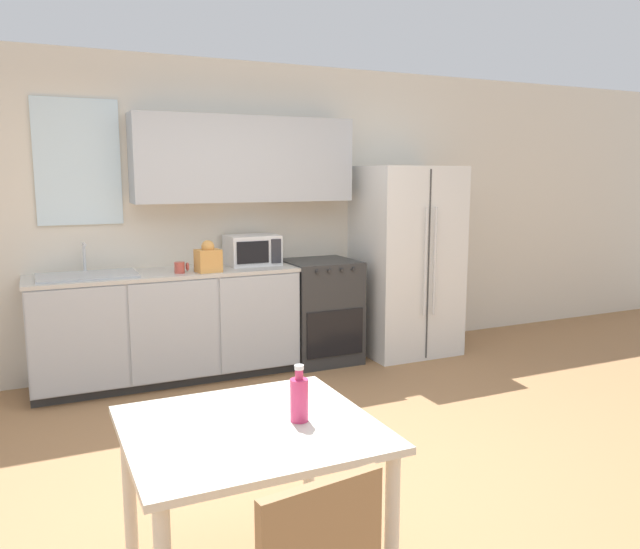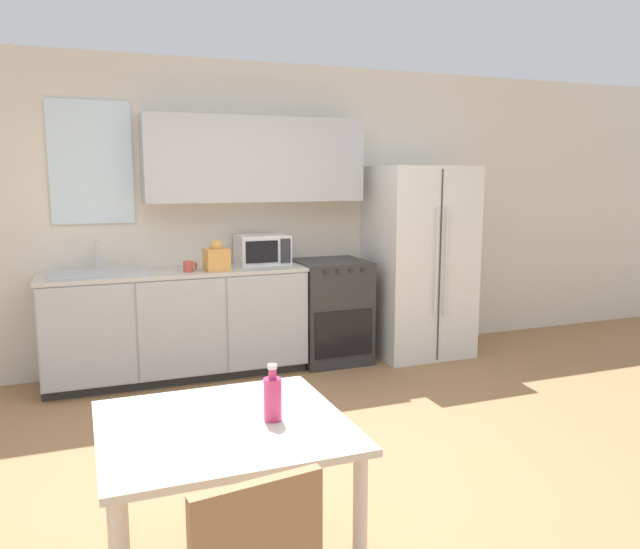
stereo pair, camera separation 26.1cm
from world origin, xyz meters
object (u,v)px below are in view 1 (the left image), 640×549
(microwave, at_px, (252,250))
(dining_table, at_px, (250,450))
(refrigerator, at_px, (406,261))
(oven_range, at_px, (320,311))
(drink_bottle, at_px, (299,398))
(coffee_mug, at_px, (181,268))

(microwave, xyz_separation_m, dining_table, (-1.02, -2.95, -0.44))
(dining_table, bearing_deg, refrigerator, 47.88)
(oven_range, distance_m, refrigerator, 0.98)
(refrigerator, relative_size, dining_table, 1.83)
(refrigerator, bearing_deg, oven_range, 175.89)
(oven_range, height_order, dining_table, oven_range)
(dining_table, distance_m, drink_bottle, 0.28)
(oven_range, relative_size, refrigerator, 0.52)
(coffee_mug, bearing_deg, drink_bottle, -92.78)
(oven_range, height_order, refrigerator, refrigerator)
(drink_bottle, bearing_deg, oven_range, 63.53)
(coffee_mug, relative_size, drink_bottle, 0.48)
(coffee_mug, xyz_separation_m, drink_bottle, (-0.13, -2.77, -0.15))
(oven_range, relative_size, microwave, 2.11)
(dining_table, relative_size, drink_bottle, 4.16)
(drink_bottle, bearing_deg, refrigerator, 50.61)
(microwave, bearing_deg, dining_table, -109.03)
(refrigerator, height_order, drink_bottle, refrigerator)
(oven_range, distance_m, microwave, 0.86)
(refrigerator, height_order, microwave, refrigerator)
(coffee_mug, bearing_deg, dining_table, -96.92)
(microwave, xyz_separation_m, coffee_mug, (-0.68, -0.22, -0.09))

